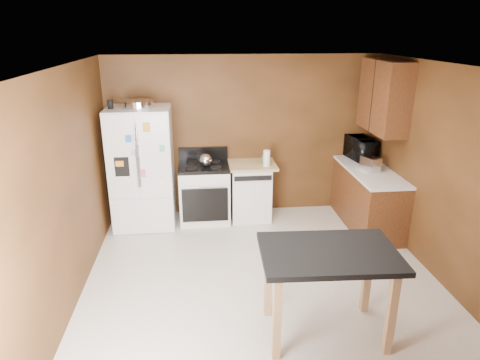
{
  "coord_description": "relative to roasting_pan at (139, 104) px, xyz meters",
  "views": [
    {
      "loc": [
        -0.71,
        -4.29,
        2.86
      ],
      "look_at": [
        -0.19,
        0.85,
        1.02
      ],
      "focal_mm": 32.0,
      "sensor_mm": 36.0,
      "label": 1
    }
  ],
  "objects": [
    {
      "name": "floor",
      "position": [
        1.53,
        -1.84,
        -1.85
      ],
      "size": [
        4.5,
        4.5,
        0.0
      ],
      "primitive_type": "plane",
      "color": "silver",
      "rests_on": "ground"
    },
    {
      "name": "ceiling",
      "position": [
        1.53,
        -1.84,
        0.65
      ],
      "size": [
        4.5,
        4.5,
        0.0
      ],
      "primitive_type": "plane",
      "rotation": [
        3.14,
        0.0,
        0.0
      ],
      "color": "white",
      "rests_on": "ground"
    },
    {
      "name": "wall_back",
      "position": [
        1.53,
        0.41,
        -0.6
      ],
      "size": [
        4.2,
        0.0,
        4.2
      ],
      "primitive_type": "plane",
      "rotation": [
        1.57,
        0.0,
        0.0
      ],
      "color": "brown",
      "rests_on": "ground"
    },
    {
      "name": "wall_front",
      "position": [
        1.53,
        -4.09,
        -0.6
      ],
      "size": [
        4.2,
        0.0,
        4.2
      ],
      "primitive_type": "plane",
      "rotation": [
        -1.57,
        0.0,
        0.0
      ],
      "color": "brown",
      "rests_on": "ground"
    },
    {
      "name": "wall_left",
      "position": [
        -0.57,
        -1.84,
        -0.6
      ],
      "size": [
        0.0,
        4.5,
        4.5
      ],
      "primitive_type": "plane",
      "rotation": [
        1.57,
        0.0,
        1.57
      ],
      "color": "brown",
      "rests_on": "ground"
    },
    {
      "name": "wall_right",
      "position": [
        3.63,
        -1.84,
        -0.6
      ],
      "size": [
        0.0,
        4.5,
        4.5
      ],
      "primitive_type": "plane",
      "rotation": [
        1.57,
        0.0,
        -1.57
      ],
      "color": "brown",
      "rests_on": "ground"
    },
    {
      "name": "roasting_pan",
      "position": [
        0.0,
        0.0,
        0.0
      ],
      "size": [
        0.41,
        0.41,
        0.1
      ],
      "primitive_type": "cylinder",
      "color": "silver",
      "rests_on": "refrigerator"
    },
    {
      "name": "pen_cup",
      "position": [
        -0.38,
        -0.03,
        0.01
      ],
      "size": [
        0.08,
        0.08,
        0.12
      ],
      "primitive_type": "cylinder",
      "color": "black",
      "rests_on": "refrigerator"
    },
    {
      "name": "kettle",
      "position": [
        0.92,
        0.0,
        -0.85
      ],
      "size": [
        0.2,
        0.2,
        0.2
      ],
      "primitive_type": "sphere",
      "color": "silver",
      "rests_on": "gas_range"
    },
    {
      "name": "paper_towel",
      "position": [
        1.84,
        -0.01,
        -0.84
      ],
      "size": [
        0.11,
        0.11,
        0.24
      ],
      "primitive_type": "cylinder",
      "rotation": [
        0.0,
        0.0,
        0.11
      ],
      "color": "white",
      "rests_on": "dishwasher"
    },
    {
      "name": "green_canister",
      "position": [
        1.85,
        0.19,
        -0.91
      ],
      "size": [
        0.13,
        0.13,
        0.11
      ],
      "primitive_type": "cylinder",
      "rotation": [
        0.0,
        0.0,
        0.33
      ],
      "color": "green",
      "rests_on": "dishwasher"
    },
    {
      "name": "toaster",
      "position": [
        3.3,
        -0.42,
        -0.85
      ],
      "size": [
        0.25,
        0.32,
        0.2
      ],
      "primitive_type": "cube",
      "rotation": [
        0.0,
        0.0,
        0.34
      ],
      "color": "silver",
      "rests_on": "right_cabinets"
    },
    {
      "name": "microwave",
      "position": [
        3.37,
        0.19,
        -0.79
      ],
      "size": [
        0.49,
        0.64,
        0.32
      ],
      "primitive_type": "imported",
      "rotation": [
        0.0,
        0.0,
        1.75
      ],
      "color": "black",
      "rests_on": "right_cabinets"
    },
    {
      "name": "refrigerator",
      "position": [
        -0.02,
        0.02,
        -0.95
      ],
      "size": [
        0.9,
        0.8,
        1.8
      ],
      "color": "white",
      "rests_on": "ground"
    },
    {
      "name": "gas_range",
      "position": [
        0.89,
        0.09,
        -1.39
      ],
      "size": [
        0.76,
        0.68,
        1.1
      ],
      "color": "white",
      "rests_on": "ground"
    },
    {
      "name": "dishwasher",
      "position": [
        1.61,
        0.11,
        -1.4
      ],
      "size": [
        0.78,
        0.63,
        0.89
      ],
      "color": "white",
      "rests_on": "ground"
    },
    {
      "name": "right_cabinets",
      "position": [
        3.37,
        -0.36,
        -0.94
      ],
      "size": [
        0.63,
        1.58,
        2.45
      ],
      "color": "brown",
      "rests_on": "ground"
    },
    {
      "name": "island",
      "position": [
        1.99,
        -2.71,
        -1.08
      ],
      "size": [
        1.3,
        0.9,
        0.91
      ],
      "color": "black",
      "rests_on": "ground"
    }
  ]
}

